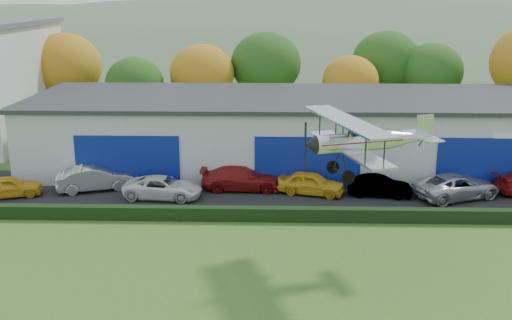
{
  "coord_description": "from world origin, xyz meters",
  "views": [
    {
      "loc": [
        2.63,
        -15.67,
        12.69
      ],
      "look_at": [
        1.85,
        12.62,
        4.66
      ],
      "focal_mm": 41.43,
      "sensor_mm": 36.0,
      "label": 1
    }
  ],
  "objects_px": {
    "car_0": "(9,186)",
    "hangar": "(303,130)",
    "car_1": "(95,178)",
    "car_5": "(380,186)",
    "car_4": "(311,183)",
    "biplane": "(364,139)",
    "car_6": "(457,186)",
    "car_3": "(242,178)",
    "car_2": "(163,187)"
  },
  "relations": [
    {
      "from": "car_0",
      "to": "hangar",
      "type": "bearing_deg",
      "value": -84.6
    },
    {
      "from": "car_1",
      "to": "car_5",
      "type": "relative_size",
      "value": 1.24
    },
    {
      "from": "hangar",
      "to": "car_4",
      "type": "xyz_separation_m",
      "value": [
        0.21,
        -7.14,
        -1.87
      ]
    },
    {
      "from": "car_5",
      "to": "biplane",
      "type": "bearing_deg",
      "value": 171.94
    },
    {
      "from": "car_1",
      "to": "car_4",
      "type": "bearing_deg",
      "value": -111.54
    },
    {
      "from": "car_6",
      "to": "biplane",
      "type": "bearing_deg",
      "value": 117.99
    },
    {
      "from": "car_0",
      "to": "car_3",
      "type": "relative_size",
      "value": 0.76
    },
    {
      "from": "car_0",
      "to": "car_3",
      "type": "xyz_separation_m",
      "value": [
        14.85,
        1.91,
        0.09
      ]
    },
    {
      "from": "hangar",
      "to": "car_2",
      "type": "height_order",
      "value": "hangar"
    },
    {
      "from": "car_1",
      "to": "car_3",
      "type": "xyz_separation_m",
      "value": [
        9.71,
        0.38,
        -0.05
      ]
    },
    {
      "from": "hangar",
      "to": "car_6",
      "type": "xyz_separation_m",
      "value": [
        9.45,
        -7.63,
        -1.83
      ]
    },
    {
      "from": "car_0",
      "to": "car_1",
      "type": "xyz_separation_m",
      "value": [
        5.14,
        1.53,
        0.13
      ]
    },
    {
      "from": "hangar",
      "to": "car_3",
      "type": "bearing_deg",
      "value": -124.59
    },
    {
      "from": "hangar",
      "to": "car_0",
      "type": "height_order",
      "value": "hangar"
    },
    {
      "from": "hangar",
      "to": "car_3",
      "type": "height_order",
      "value": "hangar"
    },
    {
      "from": "hangar",
      "to": "car_3",
      "type": "xyz_separation_m",
      "value": [
        -4.35,
        -6.31,
        -1.83
      ]
    },
    {
      "from": "car_0",
      "to": "car_2",
      "type": "distance_m",
      "value": 9.92
    },
    {
      "from": "car_2",
      "to": "car_3",
      "type": "bearing_deg",
      "value": -64.82
    },
    {
      "from": "hangar",
      "to": "car_0",
      "type": "bearing_deg",
      "value": -156.81
    },
    {
      "from": "car_0",
      "to": "car_2",
      "type": "height_order",
      "value": "car_0"
    },
    {
      "from": "car_3",
      "to": "car_5",
      "type": "xyz_separation_m",
      "value": [
        8.94,
        -1.14,
        -0.11
      ]
    },
    {
      "from": "car_2",
      "to": "car_6",
      "type": "bearing_deg",
      "value": -83.51
    },
    {
      "from": "car_0",
      "to": "biplane",
      "type": "bearing_deg",
      "value": -129.0
    },
    {
      "from": "car_1",
      "to": "car_6",
      "type": "bearing_deg",
      "value": -112.06
    },
    {
      "from": "car_0",
      "to": "car_2",
      "type": "xyz_separation_m",
      "value": [
        9.92,
        0.1,
        -0.0
      ]
    },
    {
      "from": "car_1",
      "to": "car_2",
      "type": "bearing_deg",
      "value": -126.5
    },
    {
      "from": "car_2",
      "to": "car_3",
      "type": "height_order",
      "value": "car_3"
    },
    {
      "from": "car_2",
      "to": "biplane",
      "type": "relative_size",
      "value": 0.65
    },
    {
      "from": "car_5",
      "to": "car_6",
      "type": "xyz_separation_m",
      "value": [
        4.87,
        -0.18,
        0.11
      ]
    },
    {
      "from": "car_6",
      "to": "car_3",
      "type": "bearing_deg",
      "value": 62.68
    },
    {
      "from": "car_1",
      "to": "car_2",
      "type": "xyz_separation_m",
      "value": [
        4.77,
        -1.43,
        -0.14
      ]
    },
    {
      "from": "car_1",
      "to": "car_5",
      "type": "xyz_separation_m",
      "value": [
        18.65,
        -0.76,
        -0.16
      ]
    },
    {
      "from": "car_3",
      "to": "biplane",
      "type": "relative_size",
      "value": 0.71
    },
    {
      "from": "car_2",
      "to": "car_4",
      "type": "xyz_separation_m",
      "value": [
        9.5,
        0.99,
        0.05
      ]
    },
    {
      "from": "car_1",
      "to": "car_2",
      "type": "distance_m",
      "value": 4.99
    },
    {
      "from": "car_5",
      "to": "car_2",
      "type": "bearing_deg",
      "value": 100.7
    },
    {
      "from": "hangar",
      "to": "car_4",
      "type": "relative_size",
      "value": 9.41
    },
    {
      "from": "car_2",
      "to": "biplane",
      "type": "distance_m",
      "value": 15.0
    },
    {
      "from": "car_0",
      "to": "car_5",
      "type": "relative_size",
      "value": 1.0
    },
    {
      "from": "car_5",
      "to": "car_0",
      "type": "bearing_deg",
      "value": 99.77
    },
    {
      "from": "biplane",
      "to": "car_6",
      "type": "bearing_deg",
      "value": 32.1
    },
    {
      "from": "car_1",
      "to": "hangar",
      "type": "bearing_deg",
      "value": -84.31
    },
    {
      "from": "car_2",
      "to": "car_5",
      "type": "xyz_separation_m",
      "value": [
        13.87,
        0.68,
        -0.02
      ]
    },
    {
      "from": "car_0",
      "to": "car_6",
      "type": "bearing_deg",
      "value": -106.6
    },
    {
      "from": "car_0",
      "to": "car_5",
      "type": "distance_m",
      "value": 23.8
    },
    {
      "from": "car_2",
      "to": "car_5",
      "type": "distance_m",
      "value": 13.89
    },
    {
      "from": "hangar",
      "to": "car_4",
      "type": "distance_m",
      "value": 7.38
    },
    {
      "from": "hangar",
      "to": "biplane",
      "type": "distance_m",
      "value": 16.92
    },
    {
      "from": "car_4",
      "to": "car_6",
      "type": "height_order",
      "value": "car_6"
    },
    {
      "from": "hangar",
      "to": "car_1",
      "type": "bearing_deg",
      "value": -154.55
    }
  ]
}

